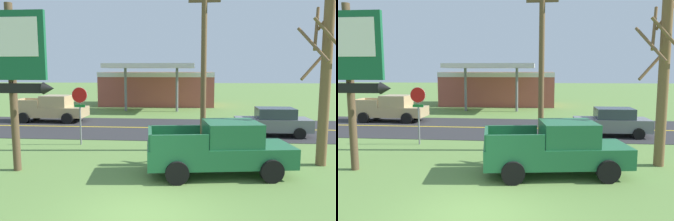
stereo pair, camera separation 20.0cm
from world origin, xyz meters
The scene contains 11 objects.
ground_plane centered at (0.00, 0.00, 0.00)m, with size 180.00×180.00×0.00m, color #5B7F3D.
road_asphalt centered at (0.00, 13.00, 0.01)m, with size 140.00×8.00×0.02m, color #2B2B2D.
road_centre_line centered at (0.00, 13.00, 0.02)m, with size 126.00×0.20×0.01m, color gold.
motel_sign centered at (-5.34, 3.37, 4.14)m, with size 3.07×0.54×6.21m.
stop_sign centered at (-4.49, 7.91, 2.03)m, with size 0.80×0.08×2.95m.
utility_pole centered at (1.72, 7.22, 4.36)m, with size 1.61×0.26×8.21m.
bare_tree centered at (6.41, 5.16, 3.71)m, with size 1.92×1.97×6.99m.
gas_station centered at (-2.72, 27.43, 1.94)m, with size 12.00×11.50×4.40m.
pickup_green_parked_on_lawn centered at (2.28, 3.65, 0.96)m, with size 5.43×2.79×1.96m.
pickup_tan_on_road centered at (-9.21, 15.00, 0.96)m, with size 5.20×2.24×1.96m.
car_grey_near_lane centered at (5.86, 11.00, 0.83)m, with size 4.20×2.00×1.64m.
Camera 1 is at (1.33, -8.00, 3.80)m, focal length 34.66 mm.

